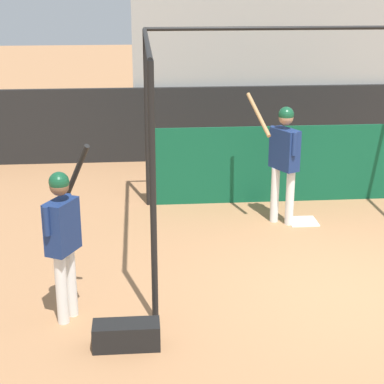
{
  "coord_description": "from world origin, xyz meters",
  "views": [
    {
      "loc": [
        -2.6,
        -6.94,
        3.7
      ],
      "look_at": [
        -1.94,
        0.95,
        1.01
      ],
      "focal_mm": 60.0,
      "sensor_mm": 36.0,
      "label": 1
    }
  ],
  "objects": [
    {
      "name": "bleacher_section",
      "position": [
        -0.0,
        8.13,
        1.8
      ],
      "size": [
        5.4,
        4.0,
        3.62
      ],
      "color": "#9E9E99",
      "rests_on": "ground"
    },
    {
      "name": "ground_plane",
      "position": [
        0.0,
        0.0,
        0.0
      ],
      "size": [
        60.0,
        60.0,
        0.0
      ],
      "primitive_type": "plane",
      "color": "#A8754C"
    },
    {
      "name": "equipment_bag",
      "position": [
        -2.79,
        -1.06,
        0.14
      ],
      "size": [
        0.7,
        0.28,
        0.28
      ],
      "color": "black",
      "rests_on": "ground"
    },
    {
      "name": "player_waiting",
      "position": [
        -3.46,
        -0.4,
        1.05
      ],
      "size": [
        0.53,
        0.76,
        2.0
      ],
      "rotation": [
        0.0,
        0.0,
        1.1
      ],
      "color": "white",
      "rests_on": "ground"
    },
    {
      "name": "outfield_wall",
      "position": [
        0.0,
        6.07,
        0.77
      ],
      "size": [
        24.0,
        0.12,
        1.54
      ],
      "color": "black",
      "rests_on": "ground"
    },
    {
      "name": "player_batter",
      "position": [
        -0.42,
        2.32,
        1.13
      ],
      "size": [
        0.75,
        0.78,
        1.99
      ],
      "rotation": [
        0.0,
        0.0,
        2.04
      ],
      "color": "white",
      "rests_on": "ground"
    },
    {
      "name": "batting_cage",
      "position": [
        -0.38,
        2.69,
        1.23
      ],
      "size": [
        4.25,
        3.96,
        2.93
      ],
      "color": "black",
      "rests_on": "ground"
    },
    {
      "name": "home_plate",
      "position": [
        -0.06,
        2.32,
        0.01
      ],
      "size": [
        0.44,
        0.44,
        0.02
      ],
      "color": "white",
      "rests_on": "ground"
    }
  ]
}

